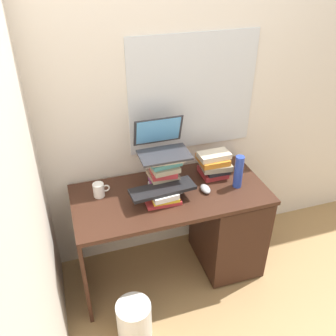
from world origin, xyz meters
name	(u,v)px	position (x,y,z in m)	size (l,w,h in m)	color
ground_plane	(170,269)	(0.00, 0.00, 0.00)	(6.00, 6.00, 0.00)	#9E7A4C
wall_back	(155,94)	(0.00, 0.35, 1.30)	(6.00, 0.06, 2.60)	silver
wall_left	(22,134)	(-0.82, 0.00, 1.30)	(0.05, 6.00, 2.60)	beige
desk	(214,223)	(0.33, -0.02, 0.40)	(1.30, 0.61, 0.73)	#381E14
book_stack_tall	(165,173)	(-0.02, 0.06, 0.86)	(0.23, 0.22, 0.26)	white
book_stack_keyboard_riser	(163,196)	(-0.07, -0.06, 0.77)	(0.23, 0.19, 0.08)	#B22D33
book_stack_side	(214,164)	(0.36, 0.11, 0.82)	(0.24, 0.20, 0.19)	#B22D33
laptop	(162,145)	(-0.02, 0.12, 1.04)	(0.33, 0.27, 0.21)	#2D2D33
keyboard	(163,189)	(-0.08, -0.07, 0.82)	(0.42, 0.14, 0.02)	black
computer_mouse	(205,189)	(0.23, -0.05, 0.75)	(0.06, 0.10, 0.04)	#A5A8AD
mug	(99,190)	(-0.46, 0.11, 0.78)	(0.11, 0.07, 0.09)	white
water_bottle	(239,172)	(0.46, -0.06, 0.85)	(0.06, 0.06, 0.23)	#263FA5
wastebasket	(134,320)	(-0.39, -0.45, 0.14)	(0.22, 0.22, 0.28)	silver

